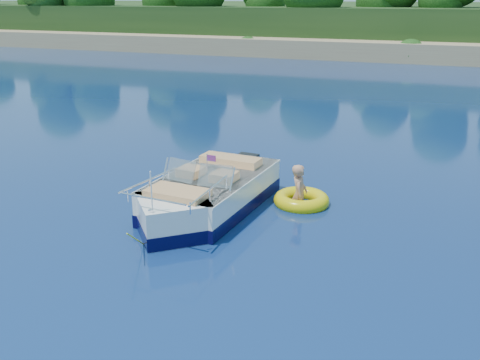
% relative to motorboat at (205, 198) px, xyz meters
% --- Properties ---
extents(ground, '(160.00, 160.00, 0.00)m').
position_rel_motorboat_xyz_m(ground, '(0.60, -1.28, -0.37)').
color(ground, '#0A1947').
rests_on(ground, ground).
extents(shoreline, '(170.00, 59.00, 6.00)m').
position_rel_motorboat_xyz_m(shoreline, '(0.60, 62.50, 0.60)').
color(shoreline, '#987A58').
rests_on(shoreline, ground).
extents(motorboat, '(2.31, 5.79, 1.93)m').
position_rel_motorboat_xyz_m(motorboat, '(0.00, 0.00, 0.00)').
color(motorboat, white).
rests_on(motorboat, ground).
extents(tow_tube, '(1.85, 1.85, 0.37)m').
position_rel_motorboat_xyz_m(tow_tube, '(2.03, 1.40, -0.28)').
color(tow_tube, yellow).
rests_on(tow_tube, ground).
extents(boy, '(0.60, 0.96, 1.75)m').
position_rel_motorboat_xyz_m(boy, '(1.98, 1.32, -0.37)').
color(boy, tan).
rests_on(boy, ground).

